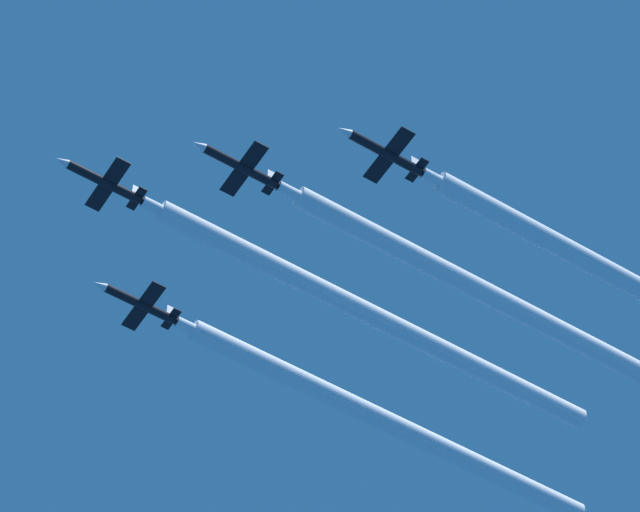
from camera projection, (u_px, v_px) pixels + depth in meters
name	position (u px, v px, depth m)	size (l,w,h in m)	color
jet_lead	(102.00, 181.00, 186.01)	(7.27, 10.59, 2.55)	black
jet_left_wingman	(238.00, 165.00, 183.41)	(7.27, 10.59, 2.55)	black
jet_right_wingman	(138.00, 303.00, 194.67)	(7.27, 10.59, 2.55)	black
jet_outer_left	(383.00, 152.00, 180.50)	(7.27, 10.59, 2.55)	black
smoke_trail_lead	(372.00, 315.00, 196.94)	(2.39, 58.41, 2.39)	white
smoke_trail_left_wingman	(530.00, 316.00, 195.50)	(2.39, 65.65, 2.39)	white
smoke_trail_right_wingman	(386.00, 421.00, 205.24)	(2.39, 56.15, 2.39)	white
smoke_trail_outer_left	(635.00, 287.00, 191.03)	(2.39, 55.86, 2.39)	white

